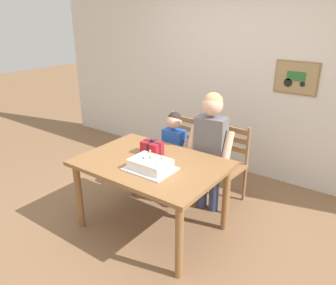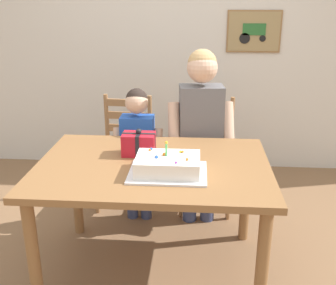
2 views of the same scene
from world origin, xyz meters
name	(u,v)px [view 1 (image 1 of 2)]	position (x,y,z in m)	size (l,w,h in m)	color
ground_plane	(152,227)	(0.00, 0.00, 0.00)	(20.00, 20.00, 0.00)	#846042
back_wall	(237,77)	(0.00, 1.85, 1.30)	(6.40, 0.11, 2.60)	silver
dining_table	(151,171)	(0.00, 0.00, 0.66)	(1.40, 1.00, 0.76)	olive
birthday_cake	(150,165)	(0.10, -0.13, 0.81)	(0.44, 0.34, 0.19)	silver
gift_box_red_large	(152,148)	(-0.10, 0.15, 0.83)	(0.21, 0.15, 0.17)	red
chair_left	(176,151)	(-0.34, 0.93, 0.47)	(0.45, 0.45, 0.92)	#996B42
chair_right	(225,164)	(0.35, 0.93, 0.47)	(0.45, 0.45, 0.92)	#996B42
child_older	(211,141)	(0.29, 0.66, 0.83)	(0.51, 0.30, 1.36)	#38426B
child_younger	(174,147)	(-0.19, 0.66, 0.65)	(0.38, 0.22, 1.07)	#38426B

